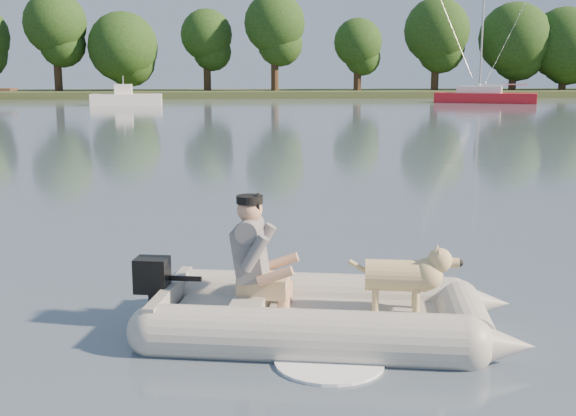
{
  "coord_description": "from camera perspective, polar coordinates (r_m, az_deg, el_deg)",
  "views": [
    {
      "loc": [
        -0.44,
        -5.86,
        2.33
      ],
      "look_at": [
        0.23,
        2.41,
        0.75
      ],
      "focal_mm": 45.0,
      "sensor_mm": 36.0,
      "label": 1
    }
  ],
  "objects": [
    {
      "name": "dog",
      "position": [
        6.51,
        8.52,
        -5.71
      ],
      "size": [
        0.94,
        0.48,
        0.6
      ],
      "primitive_type": null,
      "rotation": [
        0.0,
        0.0,
        -0.19
      ],
      "color": "tan",
      "rests_on": "dinghy"
    },
    {
      "name": "outboard_motor",
      "position": [
        6.8,
        -10.63,
        -6.81
      ],
      "size": [
        0.44,
        0.35,
        0.75
      ],
      "primitive_type": null,
      "rotation": [
        0.0,
        0.0,
        -0.19
      ],
      "color": "black",
      "rests_on": "dinghy"
    },
    {
      "name": "man",
      "position": [
        6.52,
        -2.84,
        -3.32
      ],
      "size": [
        0.79,
        0.72,
        1.03
      ],
      "primitive_type": null,
      "rotation": [
        0.0,
        0.0,
        -0.19
      ],
      "color": "slate",
      "rests_on": "dinghy"
    },
    {
      "name": "sailboat",
      "position": [
        56.58,
        15.25,
        8.47
      ],
      "size": [
        7.62,
        4.99,
        10.12
      ],
      "rotation": [
        0.0,
        0.0,
        -0.42
      ],
      "color": "red",
      "rests_on": "water"
    },
    {
      "name": "motorboat",
      "position": [
        52.18,
        -12.66,
        8.99
      ],
      "size": [
        5.09,
        2.14,
        2.12
      ],
      "primitive_type": null,
      "rotation": [
        0.0,
        0.0,
        0.04
      ],
      "color": "white",
      "rests_on": "water"
    },
    {
      "name": "dinghy",
      "position": [
        6.45,
        3.02,
        -5.13
      ],
      "size": [
        5.06,
        4.02,
        1.33
      ],
      "primitive_type": null,
      "rotation": [
        0.0,
        0.0,
        -0.19
      ],
      "color": "#9C9B97",
      "rests_on": "water"
    },
    {
      "name": "shore_bank",
      "position": [
        67.9,
        -4.3,
        8.96
      ],
      "size": [
        160.0,
        12.0,
        0.7
      ],
      "primitive_type": "cube",
      "color": "#47512D",
      "rests_on": "water"
    },
    {
      "name": "water",
      "position": [
        6.32,
        -0.34,
        -10.84
      ],
      "size": [
        160.0,
        160.0,
        0.0
      ],
      "primitive_type": "plane",
      "color": "slate",
      "rests_on": "ground"
    },
    {
      "name": "treeline",
      "position": [
        67.51,
        2.52,
        13.29
      ],
      "size": [
        92.61,
        7.35,
        9.27
      ],
      "color": "#332316",
      "rests_on": "shore_bank"
    }
  ]
}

